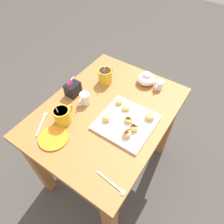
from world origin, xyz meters
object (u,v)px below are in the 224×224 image
object	(u,v)px
pastry_plate_square	(126,122)
beignet_6	(126,107)
coffee_mug_mustard_left	(62,115)
ice_cream_bowl	(146,78)
dining_table	(107,126)
beignet_5	(150,117)
chocolate_sauce_pitcher	(159,85)
beignet_0	(134,127)
beignet_2	(127,134)
coffee_mug_mustard_right	(105,76)
sugar_caddy	(73,89)
beignet_4	(129,120)
cream_pitcher_white	(85,98)
saucer_orange_left	(53,138)
beignet_1	(119,101)
beignet_3	(106,118)

from	to	relation	value
pastry_plate_square	beignet_6	bearing A→B (deg)	32.00
coffee_mug_mustard_left	ice_cream_bowl	world-z (taller)	coffee_mug_mustard_left
dining_table	beignet_5	size ratio (longest dim) A/B	16.62
pastry_plate_square	coffee_mug_mustard_left	bearing A→B (deg)	121.77
chocolate_sauce_pitcher	beignet_6	distance (m)	0.29
beignet_5	beignet_6	world-z (taller)	beignet_5
beignet_0	beignet_2	size ratio (longest dim) A/B	0.99
beignet_2	pastry_plate_square	bearing A→B (deg)	33.42
coffee_mug_mustard_right	sugar_caddy	size ratio (longest dim) A/B	1.39
dining_table	coffee_mug_mustard_right	distance (m)	0.33
beignet_0	beignet_2	xyz separation A→B (m)	(-0.06, 0.01, 0.00)
ice_cream_bowl	beignet_2	distance (m)	0.46
pastry_plate_square	sugar_caddy	distance (m)	0.40
beignet_0	beignet_6	size ratio (longest dim) A/B	1.02
coffee_mug_mustard_right	beignet_4	size ratio (longest dim) A/B	3.11
cream_pitcher_white	saucer_orange_left	bearing A→B (deg)	-175.44
ice_cream_bowl	beignet_1	world-z (taller)	ice_cream_bowl
dining_table	saucer_orange_left	size ratio (longest dim) A/B	5.76
coffee_mug_mustard_right	beignet_2	distance (m)	0.46
saucer_orange_left	beignet_5	xyz separation A→B (m)	(0.39, -0.36, 0.03)
pastry_plate_square	saucer_orange_left	size ratio (longest dim) A/B	1.85
pastry_plate_square	beignet_5	size ratio (longest dim) A/B	5.35
ice_cream_bowl	chocolate_sauce_pitcher	distance (m)	0.09
sugar_caddy	beignet_2	xyz separation A→B (m)	(-0.10, -0.45, -0.01)
cream_pitcher_white	beignet_5	bearing A→B (deg)	-76.34
coffee_mug_mustard_left	cream_pitcher_white	size ratio (longest dim) A/B	1.39
beignet_3	beignet_5	bearing A→B (deg)	-53.68
coffee_mug_mustard_right	beignet_3	world-z (taller)	coffee_mug_mustard_right
pastry_plate_square	beignet_2	world-z (taller)	beignet_2
sugar_caddy	ice_cream_bowl	xyz separation A→B (m)	(0.34, -0.33, -0.00)
beignet_1	beignet_4	size ratio (longest dim) A/B	1.07
ice_cream_bowl	coffee_mug_mustard_left	bearing A→B (deg)	157.28
chocolate_sauce_pitcher	beignet_5	world-z (taller)	chocolate_sauce_pitcher
sugar_caddy	beignet_0	size ratio (longest dim) A/B	2.01
beignet_1	beignet_2	bearing A→B (deg)	-137.33
beignet_1	coffee_mug_mustard_right	bearing A→B (deg)	55.58
ice_cream_bowl	coffee_mug_mustard_right	bearing A→B (deg)	121.46
chocolate_sauce_pitcher	beignet_1	xyz separation A→B (m)	(-0.27, 0.13, 0.00)
sugar_caddy	beignet_5	xyz separation A→B (m)	(0.07, -0.50, -0.01)
dining_table	sugar_caddy	xyz separation A→B (m)	(-0.00, 0.25, 0.20)
beignet_4	beignet_3	bearing A→B (deg)	119.83
sugar_caddy	beignet_0	world-z (taller)	sugar_caddy
dining_table	sugar_caddy	distance (m)	0.32
ice_cream_bowl	beignet_1	bearing A→B (deg)	171.75
chocolate_sauce_pitcher	beignet_6	xyz separation A→B (m)	(-0.28, 0.07, 0.00)
beignet_3	beignet_6	size ratio (longest dim) A/B	0.90
beignet_5	beignet_6	xyz separation A→B (m)	(-0.01, 0.15, -0.00)
pastry_plate_square	ice_cream_bowl	size ratio (longest dim) A/B	2.49
sugar_caddy	dining_table	bearing A→B (deg)	-89.98
beignet_3	beignet_4	distance (m)	0.12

